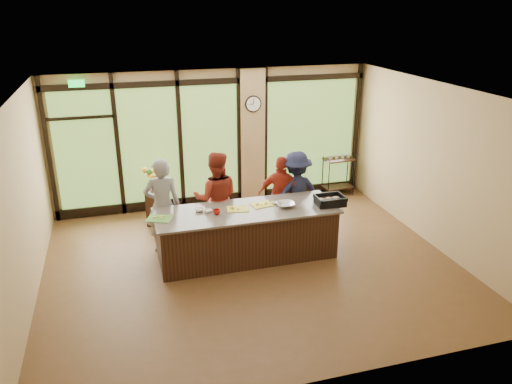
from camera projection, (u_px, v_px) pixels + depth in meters
floor at (251, 264)px, 8.76m from camera, size 7.00×7.00×0.00m
ceiling at (251, 93)px, 7.68m from camera, size 7.00×7.00×0.00m
back_wall at (214, 139)px, 10.91m from camera, size 7.00×0.00×7.00m
left_wall at (21, 207)px, 7.32m from camera, size 0.00×6.00×6.00m
right_wall at (435, 166)px, 9.12m from camera, size 0.00×6.00×6.00m
window_wall at (222, 144)px, 10.95m from camera, size 6.90×0.12×3.00m
island_base at (247, 234)px, 8.87m from camera, size 3.10×1.00×0.88m
countertop at (246, 211)px, 8.70m from camera, size 3.20×1.10×0.04m
wall_clock at (253, 104)px, 10.74m from camera, size 0.36×0.04×0.36m
cook_left at (162, 206)px, 8.95m from camera, size 0.65×0.43×1.77m
cook_midleft at (216, 198)px, 9.29m from camera, size 0.99×0.84×1.78m
cook_midright at (282, 196)px, 9.68m from camera, size 1.00×0.74×1.58m
cook_right at (296, 193)px, 9.73m from camera, size 1.14×0.76×1.66m
roasting_pan at (330, 202)px, 8.91m from camera, size 0.53×0.43×0.09m
mixing_bowl at (286, 205)px, 8.80m from camera, size 0.32×0.32×0.08m
cutting_board_left at (160, 219)px, 8.33m from camera, size 0.50×0.45×0.01m
cutting_board_center at (238, 209)px, 8.71m from camera, size 0.42×0.34×0.01m
cutting_board_right at (262, 205)px, 8.89m from camera, size 0.42×0.34×0.01m
prep_bowl_near at (199, 210)px, 8.62m from camera, size 0.17×0.17×0.05m
prep_bowl_mid at (208, 211)px, 8.59m from camera, size 0.18×0.18×0.04m
prep_bowl_far at (274, 203)px, 8.96m from camera, size 0.15×0.15×0.03m
red_ramekin at (217, 212)px, 8.49m from camera, size 0.12×0.12×0.09m
flower_stand at (157, 206)px, 10.24m from camera, size 0.49×0.49×0.77m
flower_vase at (155, 182)px, 10.05m from camera, size 0.34×0.34×0.28m
bar_cart at (339, 171)px, 11.77m from camera, size 0.74×0.46×0.97m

